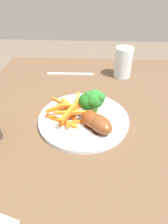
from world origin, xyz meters
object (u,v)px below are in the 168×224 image
object	(u,v)px
broccoli_floret_middle	(88,101)
chicken_drumstick_far	(99,123)
carrot_fries_pile	(69,111)
chicken_drumstick_near	(91,118)
dining_table	(83,157)
fork	(70,74)
water_glass	(123,62)
dinner_plate	(84,119)
broccoli_floret_front	(94,99)

from	to	relation	value
broccoli_floret_middle	chicken_drumstick_far	bearing A→B (deg)	-156.88
carrot_fries_pile	chicken_drumstick_near	xyz separation A→B (m)	(-0.03, -0.06, -0.00)
dining_table	fork	xyz separation A→B (m)	(0.33, 0.07, 0.12)
carrot_fries_pile	fork	xyz separation A→B (m)	(0.29, 0.03, -0.03)
chicken_drumstick_near	fork	bearing A→B (deg)	15.76
fork	chicken_drumstick_near	bearing A→B (deg)	104.70
broccoli_floret_middle	chicken_drumstick_near	xyz separation A→B (m)	(-0.05, -0.01, -0.02)
dining_table	chicken_drumstick_near	xyz separation A→B (m)	(0.01, -0.02, 0.15)
fork	water_glass	size ratio (longest dim) A/B	1.63
dinner_plate	fork	size ratio (longest dim) A/B	1.39
dining_table	chicken_drumstick_far	bearing A→B (deg)	-99.56
carrot_fries_pile	dinner_plate	bearing A→B (deg)	-93.31
broccoli_floret_front	broccoli_floret_middle	world-z (taller)	broccoli_floret_front
dining_table	water_glass	xyz separation A→B (m)	(0.33, -0.14, 0.17)
dinner_plate	chicken_drumstick_near	xyz separation A→B (m)	(-0.03, -0.02, 0.03)
dining_table	chicken_drumstick_near	bearing A→B (deg)	-60.11
dinner_plate	dining_table	bearing A→B (deg)	178.27
chicken_drumstick_near	fork	xyz separation A→B (m)	(0.32, 0.09, -0.03)
dining_table	broccoli_floret_middle	xyz separation A→B (m)	(0.07, -0.01, 0.17)
broccoli_floret_middle	fork	size ratio (longest dim) A/B	0.35
carrot_fries_pile	broccoli_floret_middle	bearing A→B (deg)	-66.96
carrot_fries_pile	dining_table	bearing A→B (deg)	-135.31
dining_table	chicken_drumstick_far	world-z (taller)	chicken_drumstick_far
dinner_plate	carrot_fries_pile	bearing A→B (deg)	86.69
carrot_fries_pile	water_glass	distance (m)	0.34
dinner_plate	broccoli_floret_front	bearing A→B (deg)	-48.71
carrot_fries_pile	water_glass	size ratio (longest dim) A/B	1.37
broccoli_floret_front	chicken_drumstick_near	size ratio (longest dim) A/B	0.69
chicken_drumstick_far	chicken_drumstick_near	bearing A→B (deg)	48.84
broccoli_floret_front	fork	size ratio (longest dim) A/B	0.40
dinner_plate	chicken_drumstick_near	bearing A→B (deg)	-144.82
broccoli_floret_front	water_glass	xyz separation A→B (m)	(0.27, -0.11, -0.00)
dinner_plate	broccoli_floret_middle	size ratio (longest dim) A/B	3.99
broccoli_floret_front	broccoli_floret_middle	bearing A→B (deg)	85.96
broccoli_floret_middle	fork	distance (m)	0.29
broccoli_floret_middle	chicken_drumstick_far	xyz separation A→B (m)	(-0.07, -0.03, -0.02)
broccoli_floret_front	broccoli_floret_middle	xyz separation A→B (m)	(0.00, 0.02, -0.01)
broccoli_floret_middle	carrot_fries_pile	world-z (taller)	broccoli_floret_middle
chicken_drumstick_far	dining_table	bearing A→B (deg)	80.44
chicken_drumstick_far	fork	size ratio (longest dim) A/B	0.64
broccoli_floret_middle	chicken_drumstick_near	distance (m)	0.06
broccoli_floret_front	fork	world-z (taller)	broccoli_floret_front
fork	water_glass	xyz separation A→B (m)	(-0.00, -0.21, 0.06)
broccoli_floret_front	water_glass	world-z (taller)	water_glass
water_glass	chicken_drumstick_far	bearing A→B (deg)	164.06
chicken_drumstick_far	fork	world-z (taller)	chicken_drumstick_far
fork	dining_table	bearing A→B (deg)	100.80
chicken_drumstick_far	water_glass	size ratio (longest dim) A/B	1.05
chicken_drumstick_near	dining_table	bearing A→B (deg)	119.89
broccoli_floret_front	carrot_fries_pile	bearing A→B (deg)	107.07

